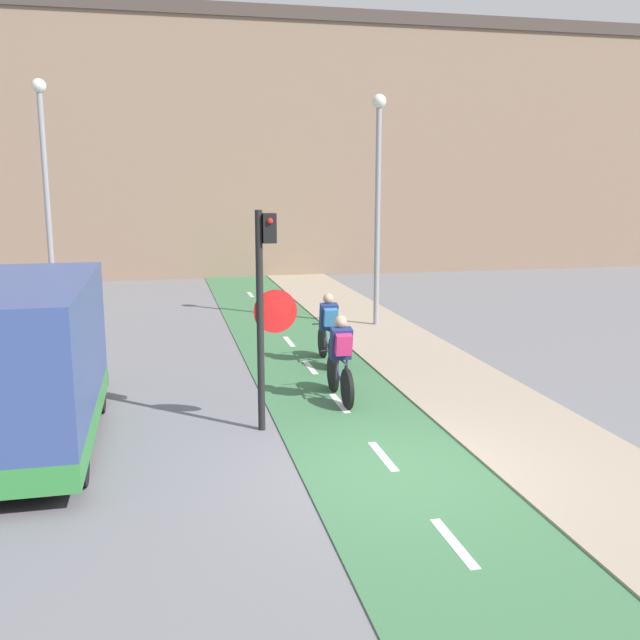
% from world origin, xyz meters
% --- Properties ---
extents(ground_plane, '(120.00, 120.00, 0.00)m').
position_xyz_m(ground_plane, '(0.00, 0.00, 0.00)').
color(ground_plane, slate).
extents(bike_lane, '(2.51, 60.00, 0.02)m').
position_xyz_m(bike_lane, '(0.00, 0.01, 0.01)').
color(bike_lane, '#3D7047').
rests_on(bike_lane, ground_plane).
extents(sidewalk_strip, '(2.40, 60.00, 0.05)m').
position_xyz_m(sidewalk_strip, '(2.45, 0.00, 0.03)').
color(sidewalk_strip, gray).
rests_on(sidewalk_strip, ground_plane).
extents(building_row_background, '(60.00, 5.20, 10.48)m').
position_xyz_m(building_row_background, '(0.00, 22.69, 5.25)').
color(building_row_background, '#89705B').
rests_on(building_row_background, ground_plane).
extents(traffic_light_pole, '(0.67, 0.26, 3.40)m').
position_xyz_m(traffic_light_pole, '(-1.42, 2.02, 2.09)').
color(traffic_light_pole, black).
rests_on(traffic_light_pole, ground_plane).
extents(street_lamp_far, '(0.36, 0.36, 6.33)m').
position_xyz_m(street_lamp_far, '(-5.73, 11.07, 3.91)').
color(street_lamp_far, gray).
rests_on(street_lamp_far, ground_plane).
extents(street_lamp_sidewalk, '(0.36, 0.36, 5.99)m').
position_xyz_m(street_lamp_sidewalk, '(2.63, 9.46, 3.72)').
color(street_lamp_sidewalk, gray).
rests_on(street_lamp_sidewalk, ground_plane).
extents(cyclist_near, '(0.46, 1.73, 1.53)m').
position_xyz_m(cyclist_near, '(0.07, 3.21, 0.72)').
color(cyclist_near, black).
rests_on(cyclist_near, ground_plane).
extents(cyclist_far, '(0.46, 1.70, 1.51)m').
position_xyz_m(cyclist_far, '(0.46, 5.80, 0.72)').
color(cyclist_far, black).
rests_on(cyclist_far, ground_plane).
extents(van, '(1.92, 4.67, 2.44)m').
position_xyz_m(van, '(-4.90, 1.96, 1.20)').
color(van, '#334784').
rests_on(van, ground_plane).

